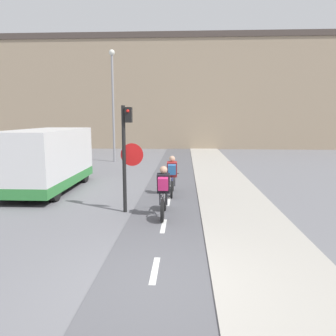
# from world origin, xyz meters

# --- Properties ---
(ground_plane) EXTENTS (120.00, 120.00, 0.00)m
(ground_plane) POSITION_xyz_m (0.00, 0.00, 0.00)
(ground_plane) COLOR slate
(bike_lane) EXTENTS (2.04, 60.00, 0.02)m
(bike_lane) POSITION_xyz_m (0.00, 0.01, 0.01)
(bike_lane) COLOR #56565B
(bike_lane) RESTS_ON ground_plane
(sidewalk_strip) EXTENTS (2.40, 60.00, 0.05)m
(sidewalk_strip) POSITION_xyz_m (2.22, 0.00, 0.03)
(sidewalk_strip) COLOR #A8A399
(sidewalk_strip) RESTS_ON ground_plane
(building_row_background) EXTENTS (60.00, 5.20, 10.02)m
(building_row_background) POSITION_xyz_m (0.00, 26.46, 5.02)
(building_row_background) COLOR gray
(building_row_background) RESTS_ON ground_plane
(traffic_light_pole) EXTENTS (0.67, 0.25, 3.17)m
(traffic_light_pole) POSITION_xyz_m (-1.16, 4.30, 1.96)
(traffic_light_pole) COLOR black
(traffic_light_pole) RESTS_ON ground_plane
(street_lamp_far) EXTENTS (0.36, 0.36, 6.91)m
(street_lamp_far) POSITION_xyz_m (-3.96, 15.44, 4.22)
(street_lamp_far) COLOR gray
(street_lamp_far) RESTS_ON ground_plane
(cyclist_near) EXTENTS (0.46, 1.76, 1.47)m
(cyclist_near) POSITION_xyz_m (-0.06, 3.89, 0.71)
(cyclist_near) COLOR black
(cyclist_near) RESTS_ON ground_plane
(cyclist_far) EXTENTS (0.46, 1.70, 1.45)m
(cyclist_far) POSITION_xyz_m (0.09, 6.54, 0.70)
(cyclist_far) COLOR black
(cyclist_far) RESTS_ON ground_plane
(van) EXTENTS (2.03, 5.07, 2.37)m
(van) POSITION_xyz_m (-4.75, 7.07, 1.17)
(van) COLOR silver
(van) RESTS_ON ground_plane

